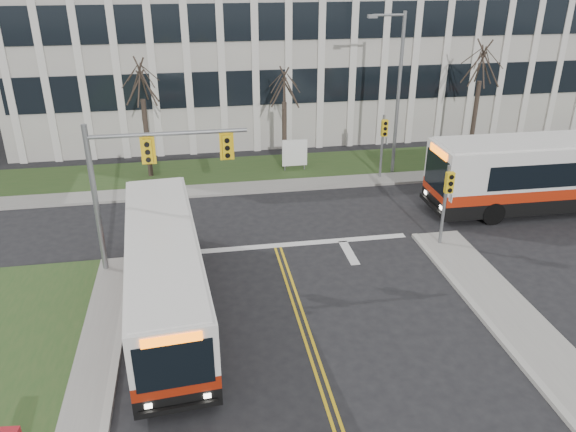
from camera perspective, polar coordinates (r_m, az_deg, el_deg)
The scene contains 14 objects.
ground at distance 18.49m, azimuth 2.90°, elevation -14.78°, with size 120.00×120.00×0.00m, color black.
sidewalk_cross at distance 32.42m, azimuth 5.77°, elevation 3.50°, with size 44.00×1.60×0.14m, color #9E9B93.
building_lawn at distance 34.96m, azimuth 4.57°, elevation 5.13°, with size 44.00×5.00×0.12m, color #2C4B20.
office_building at distance 45.03m, azimuth 0.98°, elevation 17.41°, with size 40.00×16.00×12.00m, color beige.
mast_arm_signal at distance 22.46m, azimuth -15.13°, elevation 4.36°, with size 6.11×0.38×6.20m.
signal_pole_near at distance 25.06m, azimuth 15.82°, elevation 2.09°, with size 0.34×0.39×3.80m.
signal_pole_far at distance 32.46m, azimuth 9.64°, elevation 7.84°, with size 0.34×0.39×3.80m.
streetlight at distance 32.81m, azimuth 10.93°, elevation 12.78°, with size 2.15×0.25×9.20m.
directory_sign at distance 33.62m, azimuth 0.68°, elevation 6.40°, with size 1.50×0.12×2.00m.
tree_left at distance 32.60m, azimuth -14.71°, elevation 12.93°, with size 1.80×1.80×7.70m.
tree_mid at distance 33.23m, azimuth -0.38°, elevation 12.82°, with size 1.80×1.80×6.82m.
tree_right at distance 36.74m, azimuth 19.09°, elevation 14.30°, with size 1.80×1.80×8.25m.
bus_main at distance 20.59m, azimuth -12.40°, elevation -5.77°, with size 2.44×11.27×3.00m, color silver, non-canonical shape.
bus_cross at distance 31.63m, azimuth 26.17°, elevation 3.82°, with size 2.95×13.61×3.63m, color silver, non-canonical shape.
Camera 1 is at (-3.31, -13.88, 11.77)m, focal length 35.00 mm.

